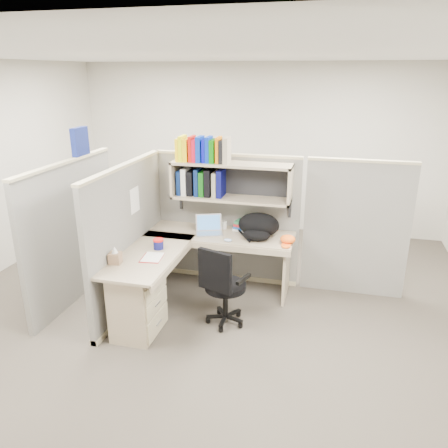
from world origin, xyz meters
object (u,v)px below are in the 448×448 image
(backpack, at_px, (258,227))
(snack_canister, at_px, (158,244))
(task_chair, at_px, (223,298))
(desk, at_px, (162,284))
(laptop, at_px, (209,225))

(backpack, distance_m, snack_canister, 1.15)
(task_chair, bearing_deg, snack_canister, 168.40)
(desk, relative_size, backpack, 3.65)
(laptop, distance_m, snack_canister, 0.71)
(backpack, height_order, snack_canister, backpack)
(laptop, height_order, snack_canister, laptop)
(desk, bearing_deg, backpack, 43.70)
(snack_canister, bearing_deg, task_chair, -11.60)
(desk, xyz_separation_m, laptop, (0.29, 0.81, 0.40))
(snack_canister, relative_size, task_chair, 0.13)
(laptop, xyz_separation_m, snack_canister, (-0.41, -0.58, -0.05))
(desk, xyz_separation_m, snack_canister, (-0.12, 0.24, 0.35))
(desk, bearing_deg, laptop, 70.52)
(backpack, bearing_deg, snack_canister, -163.14)
(laptop, bearing_deg, snack_canister, -146.32)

